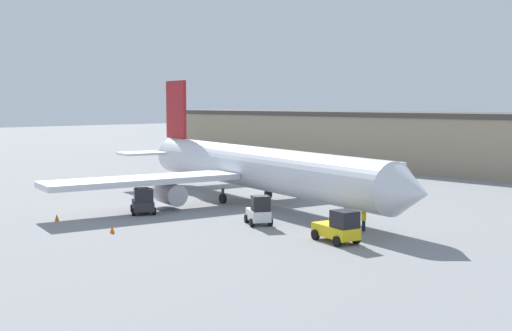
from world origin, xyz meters
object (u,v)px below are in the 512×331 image
pushback_tug (259,212)px  safety_cone_near (57,217)px  airplane (250,167)px  belt_loader_truck (143,202)px  baggage_tug (339,227)px  safety_cone_far (112,229)px  ground_crew_worker (364,219)px

pushback_tug → safety_cone_near: bearing=-109.5°
airplane → belt_loader_truck: 11.21m
baggage_tug → safety_cone_near: baggage_tug is taller
safety_cone_far → belt_loader_truck: bearing=130.3°
airplane → safety_cone_far: 17.67m
ground_crew_worker → baggage_tug: 4.57m
ground_crew_worker → belt_loader_truck: bearing=-39.6°
airplane → pushback_tug: 11.54m
airplane → safety_cone_near: airplane is taller
belt_loader_truck → pushback_tug: pushback_tug is taller
safety_cone_near → ground_crew_worker: bearing=36.4°
safety_cone_far → airplane: bearing=101.9°
ground_crew_worker → safety_cone_near: bearing=-26.3°
airplane → belt_loader_truck: bearing=-87.3°
pushback_tug → safety_cone_far: pushback_tug is taller
safety_cone_far → ground_crew_worker: bearing=48.3°
airplane → baggage_tug: bearing=-13.4°
ground_crew_worker → belt_loader_truck: belt_loader_truck is taller
airplane → safety_cone_far: size_ratio=77.90×
ground_crew_worker → baggage_tug: size_ratio=0.43×
airplane → ground_crew_worker: size_ratio=26.38×
baggage_tug → ground_crew_worker: bearing=119.1°
pushback_tug → airplane: bearing=170.3°
airplane → safety_cone_far: airplane is taller
belt_loader_truck → pushback_tug: bearing=49.0°
baggage_tug → belt_loader_truck: (-18.57, -2.98, -0.02)m
ground_crew_worker → safety_cone_far: ground_crew_worker is taller
airplane → baggage_tug: airplane is taller
pushback_tug → safety_cone_far: bearing=-87.3°
pushback_tug → baggage_tug: bearing=26.1°
belt_loader_truck → pushback_tug: size_ratio=1.18×
safety_cone_far → safety_cone_near: bearing=-174.9°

